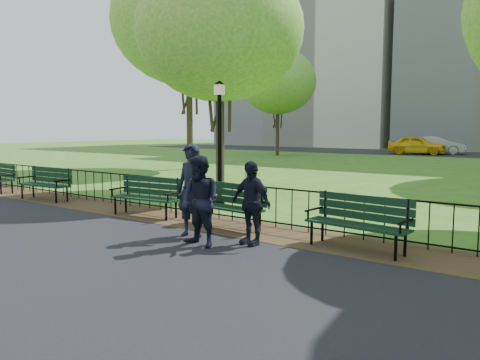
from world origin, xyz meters
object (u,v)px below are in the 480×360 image
Objects in this scene: lamppost at (220,137)px; tree_far_w at (278,82)px; park_bench_left_b at (47,180)px; tree_mid_w at (188,20)px; sedan_silver at (437,145)px; person_right at (251,203)px; tree_near_w at (220,30)px; park_bench_main at (218,198)px; park_bench_left_a at (148,192)px; person_left at (191,191)px; taxi at (417,145)px; park_bench_right_a at (360,217)px; person_mid at (200,201)px.

tree_far_w is (-11.20, 21.14, 3.85)m from lamppost.
tree_far_w is at bearing 101.56° from park_bench_left_b.
tree_mid_w is 24.70m from sedan_silver.
tree_near_w is at bearing 141.88° from person_right.
park_bench_main is 0.55× the size of lamppost.
park_bench_main is 1.01× the size of park_bench_left_a.
park_bench_left_a is 26.59m from tree_far_w.
tree_mid_w is at bearing 145.11° from person_right.
taxi is at bearing 92.37° from person_left.
tree_mid_w is at bearing -78.29° from tree_far_w.
lamppost reaches higher than taxi.
park_bench_left_b is at bearing -176.87° from person_right.
park_bench_left_b is at bearing -121.96° from tree_near_w.
person_right is at bearing 178.32° from sedan_silver.
park_bench_right_a is at bearing -25.65° from lamppost.
park_bench_left_a is at bearing -65.17° from tree_far_w.
person_right is (5.15, -5.49, -4.64)m from tree_near_w.
park_bench_left_a is at bearing 176.19° from person_right.
lamppost is at bearing 130.00° from person_mid.
tree_near_w reaches higher than person_mid.
park_bench_main is 31.69m from taxi.
tree_near_w reaches higher than park_bench_left_b.
tree_near_w is 4.21× the size of person_left.
person_left is at bearing 176.13° from sedan_silver.
tree_far_w is at bearing 123.86° from park_bench_main.
park_bench_left_a is at bearing 150.78° from person_left.
person_right reaches higher than park_bench_right_a.
park_bench_main is at bearing -51.74° from tree_near_w.
lamppost is 0.42× the size of tree_far_w.
tree_mid_w is at bearing 148.30° from park_bench_right_a.
sedan_silver reaches higher than park_bench_main.
tree_mid_w reaches higher than taxi.
lamppost is at bearing 25.09° from park_bench_left_b.
taxi is (-2.41, 31.42, 0.17)m from park_bench_left_a.
tree_near_w reaches higher than park_bench_left_a.
person_right is at bearing -44.24° from lamppost.
tree_near_w is 27.17m from taxi.
person_right is (14.65, -24.50, -4.96)m from tree_far_w.
person_right is at bearing -25.53° from park_bench_main.
park_bench_left_b reaches higher than park_bench_main.
sedan_silver is at bearing 92.78° from lamppost.
park_bench_right_a is 3.27m from person_left.
park_bench_main is 1.23× the size of person_right.
person_right is (8.09, -0.79, 0.18)m from park_bench_left_b.
tree_far_w is at bearing 108.22° from park_bench_left_a.
tree_mid_w is (-3.84, 10.57, 7.06)m from park_bench_left_b.
park_bench_main is 2.17m from park_bench_left_a.
tree_mid_w is at bearing 106.05° from park_bench_left_b.
person_mid reaches higher than park_bench_right_a.
park_bench_left_b is 0.25× the size of tree_near_w.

